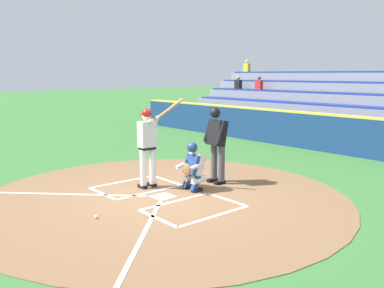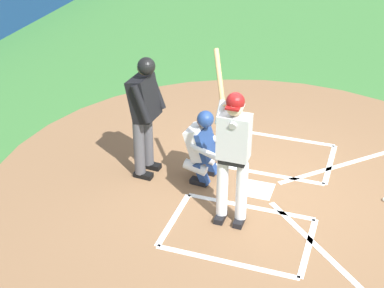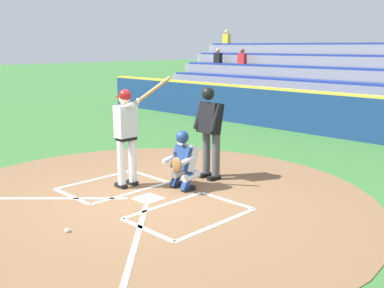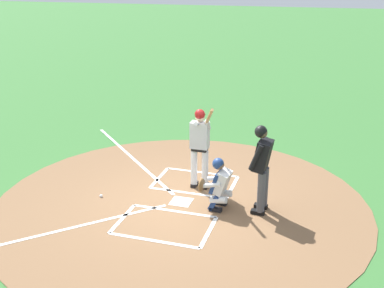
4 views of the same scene
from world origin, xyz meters
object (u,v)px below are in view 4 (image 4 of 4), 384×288
at_px(batter, 200,143).
at_px(baseball, 101,196).
at_px(catcher, 218,183).
at_px(plate_umpire, 262,163).

height_order(batter, baseball, batter).
distance_m(catcher, plate_umpire, 1.00).
bearing_deg(catcher, baseball, 95.69).
xyz_separation_m(catcher, plate_umpire, (0.13, -0.86, 0.49)).
bearing_deg(plate_umpire, catcher, 98.54).
distance_m(plate_umpire, baseball, 3.62).
relative_size(batter, catcher, 1.88).
xyz_separation_m(batter, catcher, (-0.85, -0.64, -0.51)).
height_order(batter, catcher, batter).
bearing_deg(batter, baseball, 119.69).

